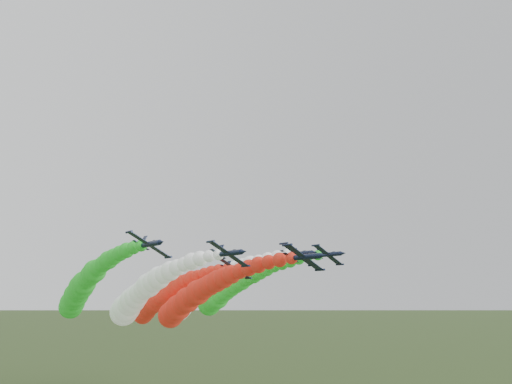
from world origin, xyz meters
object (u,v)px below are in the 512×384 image
at_px(jet_inner_left, 139,296).
at_px(jet_trail, 159,300).
at_px(jet_outer_left, 83,289).
at_px(jet_outer_right, 229,291).
at_px(jet_inner_right, 197,294).
at_px(jet_lead, 193,299).

height_order(jet_inner_left, jet_trail, jet_inner_left).
relative_size(jet_outer_left, jet_outer_right, 0.99).
height_order(jet_inner_left, jet_outer_right, jet_outer_right).
bearing_deg(jet_outer_left, jet_inner_left, -20.92).
bearing_deg(jet_trail, jet_outer_right, -30.37).
height_order(jet_outer_right, jet_trail, jet_outer_right).
bearing_deg(jet_inner_right, jet_lead, -124.67).
height_order(jet_lead, jet_trail, jet_lead).
distance_m(jet_inner_left, jet_trail, 21.80).
bearing_deg(jet_outer_right, jet_lead, -142.45).
xyz_separation_m(jet_lead, jet_outer_left, (-21.73, 15.89, 2.36)).
height_order(jet_outer_left, jet_outer_right, jet_outer_right).
bearing_deg(jet_lead, jet_inner_right, 55.33).
bearing_deg(jet_trail, jet_inner_left, -130.12).
relative_size(jet_lead, jet_trail, 1.00).
distance_m(jet_inner_right, jet_outer_right, 15.57).
distance_m(jet_outer_right, jet_trail, 20.57).
bearing_deg(jet_lead, jet_outer_left, 143.82).
bearing_deg(jet_inner_left, jet_outer_left, 159.08).
xyz_separation_m(jet_lead, jet_inner_left, (-9.04, 11.04, 0.52)).
distance_m(jet_lead, jet_outer_left, 27.02).
height_order(jet_inner_left, jet_inner_right, jet_inner_right).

